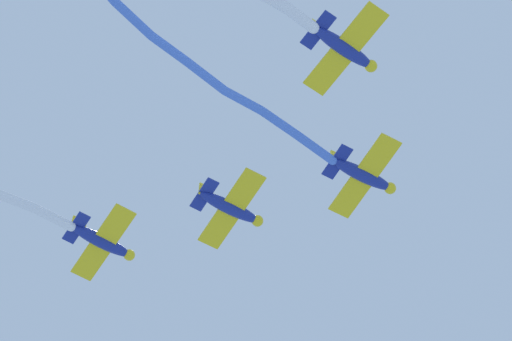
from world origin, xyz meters
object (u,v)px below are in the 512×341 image
(airplane_right_wing, at_px, (345,48))
(airplane_slot, at_px, (103,242))
(airplane_lead, at_px, (364,175))
(airplane_left_wing, at_px, (231,208))

(airplane_right_wing, height_order, airplane_slot, airplane_right_wing)
(airplane_lead, distance_m, airplane_right_wing, 10.20)
(airplane_left_wing, relative_size, airplane_slot, 0.99)
(airplane_right_wing, bearing_deg, airplane_lead, 44.34)
(airplane_lead, relative_size, airplane_left_wing, 0.99)
(airplane_right_wing, bearing_deg, airplane_slot, 103.08)
(airplane_lead, bearing_deg, airplane_left_wing, 134.60)
(airplane_lead, height_order, airplane_slot, airplane_lead)
(airplane_left_wing, xyz_separation_m, airplane_slot, (2.62, -9.87, -0.30))
(airplane_right_wing, xyz_separation_m, airplane_slot, (-4.30, -23.37, -0.60))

